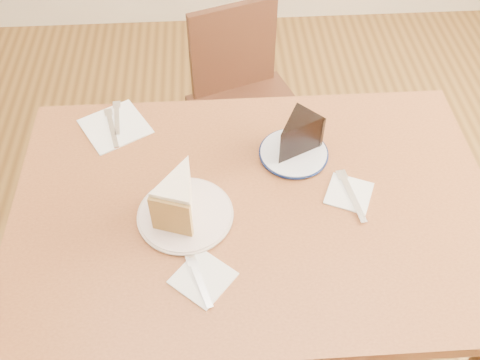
% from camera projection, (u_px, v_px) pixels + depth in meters
% --- Properties ---
extents(ground, '(4.00, 4.00, 0.00)m').
position_uv_depth(ground, '(250.00, 335.00, 1.89)').
color(ground, '#4C3214').
rests_on(ground, ground).
extents(table, '(1.20, 0.80, 0.75)m').
position_uv_depth(table, '(253.00, 227.00, 1.40)').
color(table, '#5E3119').
rests_on(table, ground).
extents(chair_far, '(0.50, 0.50, 0.80)m').
position_uv_depth(chair_far, '(246.00, 105.00, 2.03)').
color(chair_far, black).
rests_on(chair_far, ground).
extents(plate_cream, '(0.22, 0.22, 0.01)m').
position_uv_depth(plate_cream, '(185.00, 215.00, 1.30)').
color(plate_cream, silver).
rests_on(plate_cream, table).
extents(plate_navy, '(0.18, 0.18, 0.01)m').
position_uv_depth(plate_navy, '(294.00, 153.00, 1.43)').
color(plate_navy, white).
rests_on(plate_navy, table).
extents(carrot_cake, '(0.13, 0.16, 0.11)m').
position_uv_depth(carrot_cake, '(181.00, 194.00, 1.26)').
color(carrot_cake, '#FAEACE').
rests_on(carrot_cake, plate_cream).
extents(chocolate_cake, '(0.15, 0.15, 0.09)m').
position_uv_depth(chocolate_cake, '(294.00, 139.00, 1.39)').
color(chocolate_cake, black).
rests_on(chocolate_cake, plate_navy).
extents(napkin_cream, '(0.16, 0.16, 0.00)m').
position_uv_depth(napkin_cream, '(203.00, 278.00, 1.19)').
color(napkin_cream, white).
rests_on(napkin_cream, table).
extents(napkin_navy, '(0.14, 0.14, 0.00)m').
position_uv_depth(napkin_navy, '(349.00, 193.00, 1.34)').
color(napkin_navy, white).
rests_on(napkin_navy, table).
extents(napkin_spare, '(0.22, 0.22, 0.00)m').
position_uv_depth(napkin_spare, '(115.00, 126.00, 1.50)').
color(napkin_spare, white).
rests_on(napkin_spare, table).
extents(fork_cream, '(0.06, 0.14, 0.00)m').
position_uv_depth(fork_cream, '(200.00, 281.00, 1.18)').
color(fork_cream, silver).
rests_on(fork_cream, napkin_cream).
extents(knife_navy, '(0.04, 0.17, 0.00)m').
position_uv_depth(knife_navy, '(352.00, 196.00, 1.33)').
color(knife_navy, silver).
rests_on(knife_navy, napkin_navy).
extents(fork_spare, '(0.03, 0.14, 0.00)m').
position_uv_depth(fork_spare, '(117.00, 118.00, 1.52)').
color(fork_spare, silver).
rests_on(fork_spare, napkin_spare).
extents(knife_spare, '(0.05, 0.16, 0.00)m').
position_uv_depth(knife_spare, '(112.00, 128.00, 1.49)').
color(knife_spare, white).
rests_on(knife_spare, napkin_spare).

